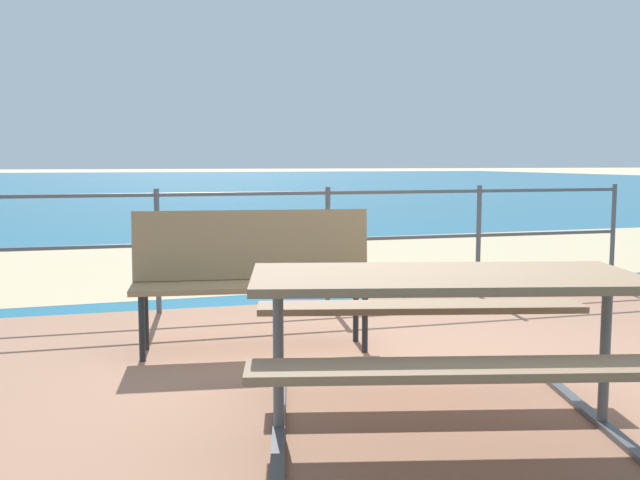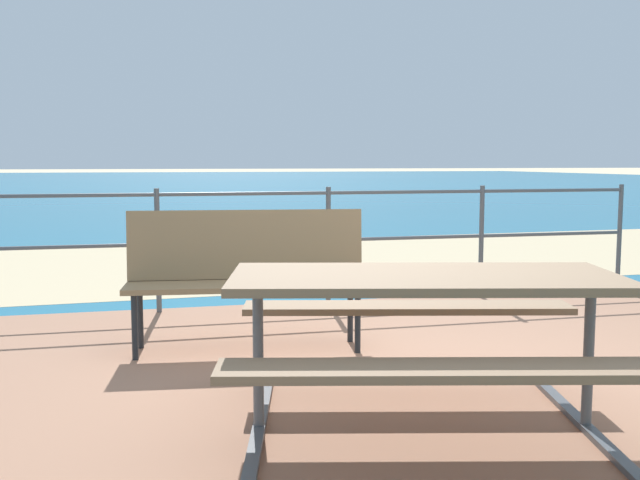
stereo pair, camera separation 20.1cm
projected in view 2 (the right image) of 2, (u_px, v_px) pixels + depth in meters
name	position (u px, v px, depth m)	size (l,w,h in m)	color
ground_plane	(436.00, 395.00, 4.19)	(240.00, 240.00, 0.00)	beige
patio_paving	(436.00, 390.00, 4.19)	(6.40, 5.20, 0.06)	#996B51
sea_water	(167.00, 184.00, 42.81)	(90.00, 90.00, 0.01)	#196B8E
beach_strip	(266.00, 261.00, 9.79)	(54.00, 4.84, 0.01)	tan
picnic_table	(425.00, 308.00, 3.41)	(2.08, 1.85, 0.75)	#7A6047
park_bench	(247.00, 267.00, 4.98)	(1.64, 0.60, 0.94)	#8C704C
railing_fence	(328.00, 230.00, 6.49)	(5.94, 0.04, 1.04)	#4C5156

